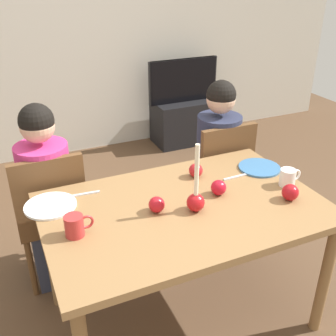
% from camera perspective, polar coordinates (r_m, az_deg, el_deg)
% --- Properties ---
extents(ground_plane, '(7.68, 7.68, 0.00)m').
position_cam_1_polar(ground_plane, '(2.51, 1.99, -19.96)').
color(ground_plane, brown).
extents(back_wall, '(6.40, 0.10, 2.60)m').
position_cam_1_polar(back_wall, '(4.23, -14.24, 19.02)').
color(back_wall, beige).
rests_on(back_wall, ground).
extents(dining_table, '(1.40, 0.90, 0.75)m').
position_cam_1_polar(dining_table, '(2.08, 2.28, -7.31)').
color(dining_table, olive).
rests_on(dining_table, ground).
extents(chair_left, '(0.40, 0.40, 0.90)m').
position_cam_1_polar(chair_left, '(2.52, -16.23, -5.90)').
color(chair_left, brown).
rests_on(chair_left, ground).
extents(chair_right, '(0.40, 0.40, 0.90)m').
position_cam_1_polar(chair_right, '(2.85, 7.21, -0.84)').
color(chair_right, brown).
rests_on(chair_right, ground).
extents(person_left_child, '(0.30, 0.30, 1.17)m').
position_cam_1_polar(person_left_child, '(2.52, -16.53, -4.42)').
color(person_left_child, '#33384C').
rests_on(person_left_child, ground).
extents(person_right_child, '(0.30, 0.30, 1.17)m').
position_cam_1_polar(person_right_child, '(2.85, 6.95, 0.46)').
color(person_right_child, '#33384C').
rests_on(person_right_child, ground).
extents(tv_stand, '(0.64, 0.40, 0.48)m').
position_cam_1_polar(tv_stand, '(4.56, 2.07, 6.56)').
color(tv_stand, black).
rests_on(tv_stand, ground).
extents(tv, '(0.79, 0.05, 0.46)m').
position_cam_1_polar(tv, '(4.42, 2.16, 12.28)').
color(tv, black).
rests_on(tv, tv_stand).
extents(candle_centerpiece, '(0.09, 0.09, 0.35)m').
position_cam_1_polar(candle_centerpiece, '(1.96, 3.95, -4.24)').
color(candle_centerpiece, red).
rests_on(candle_centerpiece, dining_table).
extents(plate_left, '(0.26, 0.26, 0.01)m').
position_cam_1_polar(plate_left, '(2.10, -16.31, -5.14)').
color(plate_left, white).
rests_on(plate_left, dining_table).
extents(plate_right, '(0.25, 0.25, 0.01)m').
position_cam_1_polar(plate_right, '(2.44, 12.82, 0.04)').
color(plate_right, teal).
rests_on(plate_right, dining_table).
extents(mug_left, '(0.13, 0.09, 0.10)m').
position_cam_1_polar(mug_left, '(1.84, -13.03, -7.96)').
color(mug_left, '#B72D2D').
rests_on(mug_left, dining_table).
extents(mug_right, '(0.13, 0.09, 0.10)m').
position_cam_1_polar(mug_right, '(2.28, 16.65, -1.28)').
color(mug_right, white).
rests_on(mug_right, dining_table).
extents(fork_left, '(0.18, 0.03, 0.01)m').
position_cam_1_polar(fork_left, '(2.16, -11.99, -3.66)').
color(fork_left, silver).
rests_on(fork_left, dining_table).
extents(fork_right, '(0.18, 0.02, 0.01)m').
position_cam_1_polar(fork_right, '(2.32, 9.79, -1.19)').
color(fork_right, silver).
rests_on(fork_right, dining_table).
extents(apple_near_candle, '(0.08, 0.08, 0.08)m').
position_cam_1_polar(apple_near_candle, '(2.28, 3.96, -0.33)').
color(apple_near_candle, red).
rests_on(apple_near_candle, dining_table).
extents(apple_by_left_plate, '(0.08, 0.08, 0.08)m').
position_cam_1_polar(apple_by_left_plate, '(2.12, 7.18, -2.77)').
color(apple_by_left_plate, red).
rests_on(apple_by_left_plate, dining_table).
extents(apple_by_right_mug, '(0.08, 0.08, 0.08)m').
position_cam_1_polar(apple_by_right_mug, '(1.96, -1.62, -5.19)').
color(apple_by_right_mug, red).
rests_on(apple_by_right_mug, dining_table).
extents(apple_far_edge, '(0.09, 0.09, 0.09)m').
position_cam_1_polar(apple_far_edge, '(2.15, 16.92, -3.31)').
color(apple_far_edge, '#AB1219').
rests_on(apple_far_edge, dining_table).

